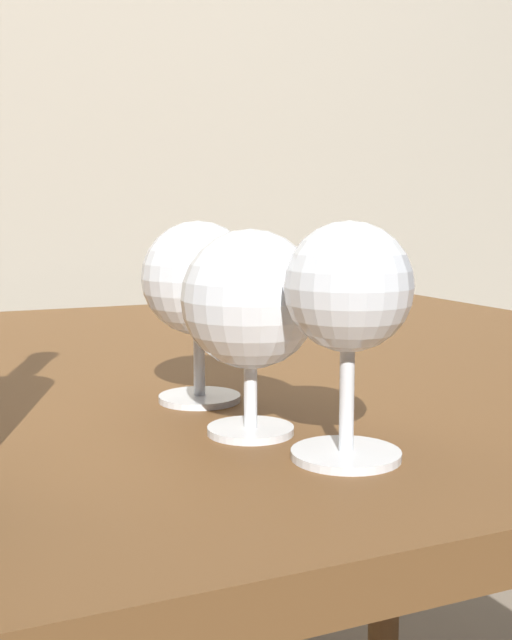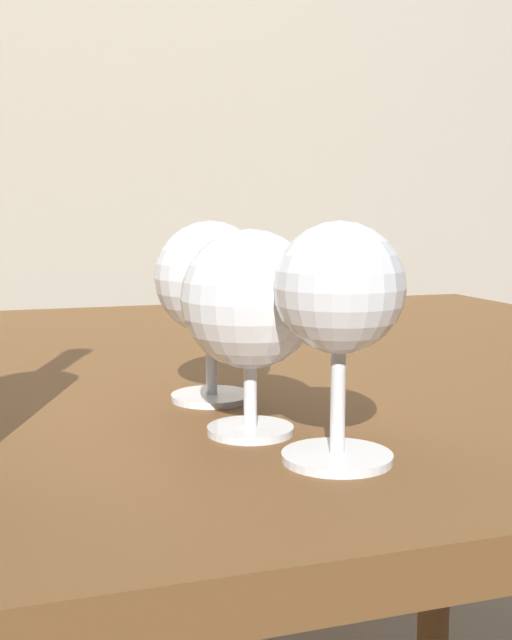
{
  "view_description": "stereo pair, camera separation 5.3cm",
  "coord_description": "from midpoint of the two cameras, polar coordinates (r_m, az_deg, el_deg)",
  "views": [
    {
      "loc": [
        -0.21,
        -0.75,
        0.85
      ],
      "look_at": [
        0.0,
        -0.27,
        0.78
      ],
      "focal_mm": 44.88,
      "sensor_mm": 36.0,
      "label": 1
    },
    {
      "loc": [
        -0.16,
        -0.77,
        0.85
      ],
      "look_at": [
        0.0,
        -0.27,
        0.78
      ],
      "focal_mm": 44.88,
      "sensor_mm": 36.0,
      "label": 2
    }
  ],
  "objects": [
    {
      "name": "wine_glass_amber",
      "position": [
        0.47,
        3.43,
        1.76
      ],
      "size": [
        0.08,
        0.08,
        0.14
      ],
      "color": "white",
      "rests_on": "dining_table"
    },
    {
      "name": "wine_glass_chardonnay",
      "position": [
        0.52,
        -2.87,
        1.44
      ],
      "size": [
        0.09,
        0.09,
        0.14
      ],
      "color": "white",
      "rests_on": "dining_table"
    },
    {
      "name": "wine_glass_rose",
      "position": [
        0.62,
        -6.15,
        2.82
      ],
      "size": [
        0.09,
        0.09,
        0.14
      ],
      "color": "white",
      "rests_on": "dining_table"
    },
    {
      "name": "dining_table",
      "position": [
        0.81,
        -10.0,
        -8.79
      ],
      "size": [
        1.24,
        0.94,
        0.7
      ],
      "color": "brown",
      "rests_on": "ground_plane"
    }
  ]
}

